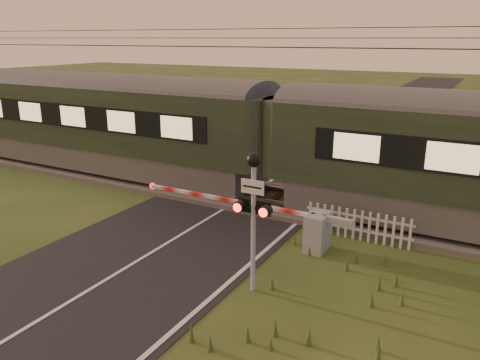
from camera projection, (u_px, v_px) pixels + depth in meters
The scene contains 8 objects.
ground at pixel (130, 266), 12.39m from camera, with size 160.00×160.00×0.00m, color #273C17.
road at pixel (124, 270), 12.19m from camera, with size 6.00×140.00×0.03m.
track_bed at pixel (245, 195), 17.82m from camera, with size 140.00×3.40×0.39m.
overhead_wires at pixel (246, 40), 16.17m from camera, with size 120.00×0.62×0.62m.
train at pixel (276, 141), 16.60m from camera, with size 43.35×2.99×4.04m.
boom_gate at pixel (306, 228), 13.32m from camera, with size 6.97×0.85×1.13m.
crossing_signal at pixel (254, 198), 10.55m from camera, with size 0.86×0.35×3.39m.
picket_fence at pixel (358, 225), 13.90m from camera, with size 3.23×0.08×0.94m.
Camera 1 is at (7.96, -8.39, 5.80)m, focal length 35.00 mm.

